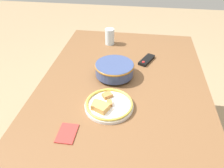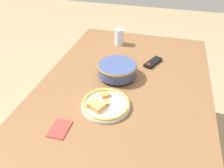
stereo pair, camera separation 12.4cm
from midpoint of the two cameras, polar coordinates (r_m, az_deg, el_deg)
ground_plane at (r=1.89m, az=0.26°, el=-18.44°), size 8.00×8.00×0.00m
dining_table at (r=1.38m, az=0.34°, el=-2.01°), size 1.48×1.01×0.76m
noodle_bowl at (r=1.36m, az=-1.98°, el=3.81°), size 0.25×0.25×0.09m
food_plate at (r=1.15m, az=-4.06°, el=-5.55°), size 0.26×0.26×0.05m
tv_remote at (r=1.55m, az=6.78°, el=6.19°), size 0.17×0.12×0.02m
drinking_glass at (r=1.76m, az=-2.67°, el=12.22°), size 0.07×0.07×0.12m
folded_napkin at (r=1.07m, az=-15.04°, el=-12.48°), size 0.12×0.08×0.01m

